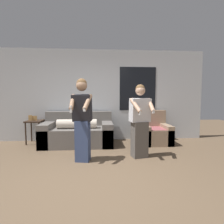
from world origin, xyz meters
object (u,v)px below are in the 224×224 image
(armchair, at_px, (154,132))
(person_right, at_px, (140,121))
(person_left, at_px, (82,119))
(side_table, at_px, (35,124))
(couch, at_px, (78,133))

(armchair, bearing_deg, person_right, -120.83)
(armchair, xyz_separation_m, person_right, (-0.69, -1.15, 0.49))
(person_left, bearing_deg, side_table, 134.55)
(person_left, bearing_deg, couch, 101.04)
(couch, height_order, person_left, person_left)
(side_table, xyz_separation_m, person_left, (1.48, -1.50, 0.32))
(couch, relative_size, armchair, 2.05)
(armchair, bearing_deg, side_table, 176.66)
(couch, relative_size, person_left, 1.12)
(person_left, xyz_separation_m, person_right, (1.21, 0.15, -0.08))
(side_table, height_order, person_left, person_left)
(armchair, relative_size, person_left, 0.55)
(couch, distance_m, side_table, 1.27)
(person_left, bearing_deg, armchair, 34.53)
(person_left, bearing_deg, person_right, 7.22)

